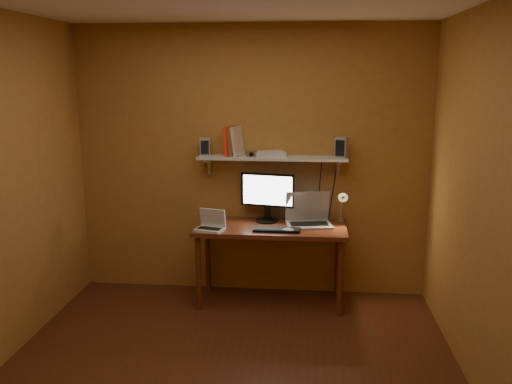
# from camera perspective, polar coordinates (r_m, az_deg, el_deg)

# --- Properties ---
(room) EXTENTS (3.44, 3.24, 2.64)m
(room) POSITION_cam_1_polar(r_m,az_deg,el_deg) (3.68, -3.10, -0.71)
(room) COLOR #552215
(room) RESTS_ON ground
(desk) EXTENTS (1.40, 0.60, 0.75)m
(desk) POSITION_cam_1_polar(r_m,az_deg,el_deg) (5.06, 1.53, -4.56)
(desk) COLOR maroon
(desk) RESTS_ON ground
(wall_shelf) EXTENTS (1.40, 0.25, 0.21)m
(wall_shelf) POSITION_cam_1_polar(r_m,az_deg,el_deg) (5.09, 1.73, 3.57)
(wall_shelf) COLOR silver
(wall_shelf) RESTS_ON room
(monitor) EXTENTS (0.51, 0.25, 0.47)m
(monitor) POSITION_cam_1_polar(r_m,az_deg,el_deg) (5.14, 1.19, -0.29)
(monitor) COLOR black
(monitor) RESTS_ON desk
(laptop) EXTENTS (0.45, 0.36, 0.31)m
(laptop) POSITION_cam_1_polar(r_m,az_deg,el_deg) (5.09, 5.52, -2.56)
(laptop) COLOR #92959A
(laptop) RESTS_ON desk
(netbook) EXTENTS (0.29, 0.24, 0.19)m
(netbook) POSITION_cam_1_polar(r_m,az_deg,el_deg) (4.92, -4.75, -3.38)
(netbook) COLOR silver
(netbook) RESTS_ON desk
(keyboard) EXTENTS (0.43, 0.15, 0.02)m
(keyboard) POSITION_cam_1_polar(r_m,az_deg,el_deg) (4.88, 2.19, -3.99)
(keyboard) COLOR black
(keyboard) RESTS_ON desk
(mouse) EXTENTS (0.12, 0.09, 0.04)m
(mouse) POSITION_cam_1_polar(r_m,az_deg,el_deg) (4.84, 3.39, -4.03)
(mouse) COLOR silver
(mouse) RESTS_ON desk
(desk_lamp) EXTENTS (0.09, 0.23, 0.38)m
(desk_lamp) POSITION_cam_1_polar(r_m,az_deg,el_deg) (5.10, 9.07, -1.14)
(desk_lamp) COLOR silver
(desk_lamp) RESTS_ON desk
(speaker_left) EXTENTS (0.10, 0.10, 0.17)m
(speaker_left) POSITION_cam_1_polar(r_m,az_deg,el_deg) (5.16, -5.39, 4.76)
(speaker_left) COLOR #92959A
(speaker_left) RESTS_ON wall_shelf
(speaker_right) EXTENTS (0.13, 0.13, 0.19)m
(speaker_right) POSITION_cam_1_polar(r_m,az_deg,el_deg) (5.08, 8.98, 4.67)
(speaker_right) COLOR #92959A
(speaker_right) RESTS_ON wall_shelf
(books) EXTENTS (0.19, 0.20, 0.28)m
(books) POSITION_cam_1_polar(r_m,az_deg,el_deg) (5.13, -2.40, 5.37)
(books) COLOR #F3371A
(books) RESTS_ON wall_shelf
(shelf_camera) EXTENTS (0.11, 0.06, 0.06)m
(shelf_camera) POSITION_cam_1_polar(r_m,az_deg,el_deg) (5.03, -0.44, 4.02)
(shelf_camera) COLOR silver
(shelf_camera) RESTS_ON wall_shelf
(router) EXTENTS (0.33, 0.27, 0.05)m
(router) POSITION_cam_1_polar(r_m,az_deg,el_deg) (5.09, 1.38, 4.03)
(router) COLOR silver
(router) RESTS_ON wall_shelf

